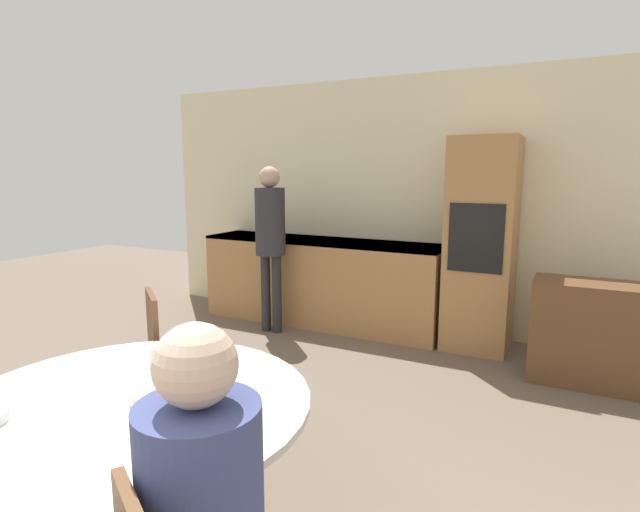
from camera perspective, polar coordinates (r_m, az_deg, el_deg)
name	(u,v)px	position (r m, az deg, el deg)	size (l,w,h in m)	color
wall_back	(421,205)	(5.25, 11.51, 5.71)	(6.30, 0.05, 2.60)	beige
kitchen_counter	(321,281)	(5.40, 0.11, -2.83)	(2.64, 0.60, 0.92)	#AD7A47
oven_unit	(481,245)	(4.81, 17.93, 1.20)	(0.58, 0.59, 1.95)	#AD7A47
sideboard	(611,336)	(4.44, 30.33, -7.90)	(1.14, 0.45, 0.81)	brown
dining_table	(134,446)	(2.26, -20.52, -19.65)	(1.42, 1.42, 0.75)	brown
chair_far_left	(138,365)	(3.15, -20.04, -11.60)	(0.56, 0.56, 0.95)	brown
person_standing	(270,230)	(5.05, -5.71, 3.01)	(0.30, 0.30, 1.69)	#262628
cup	(213,382)	(2.13, -12.10, -13.87)	(0.07, 0.07, 0.09)	beige
bowl_near	(154,395)	(2.13, -18.44, -14.85)	(0.18, 0.18, 0.04)	silver
salt_shaker	(154,358)	(2.45, -18.42, -11.02)	(0.03, 0.03, 0.09)	white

